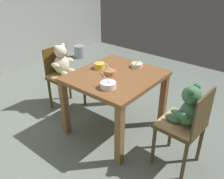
% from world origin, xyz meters
% --- Properties ---
extents(ground_plane, '(5.20, 5.20, 0.04)m').
position_xyz_m(ground_plane, '(0.00, 0.00, -0.02)').
color(ground_plane, slate).
extents(dining_table, '(0.96, 0.89, 0.72)m').
position_xyz_m(dining_table, '(0.00, 0.00, 0.60)').
color(dining_table, brown).
rests_on(dining_table, ground_plane).
extents(teddy_chair_near_front, '(0.42, 0.40, 0.89)m').
position_xyz_m(teddy_chair_near_front, '(-0.06, -0.87, 0.58)').
color(teddy_chair_near_front, '#4B3A1F').
rests_on(teddy_chair_near_front, ground_plane).
extents(teddy_chair_far_center, '(0.42, 0.37, 0.90)m').
position_xyz_m(teddy_chair_far_center, '(-0.02, 0.87, 0.58)').
color(teddy_chair_far_center, '#533715').
rests_on(teddy_chair_far_center, ground_plane).
extents(porridge_bowl_white_near_left, '(0.16, 0.17, 0.14)m').
position_xyz_m(porridge_bowl_white_near_left, '(-0.29, -0.14, 0.75)').
color(porridge_bowl_white_near_left, silver).
rests_on(porridge_bowl_white_near_left, dining_table).
extents(porridge_bowl_cream_near_right, '(0.13, 0.13, 0.11)m').
position_xyz_m(porridge_bowl_cream_near_right, '(0.33, -0.06, 0.74)').
color(porridge_bowl_cream_near_right, beige).
rests_on(porridge_bowl_cream_near_right, dining_table).
extents(porridge_bowl_terracotta_center, '(0.12, 0.13, 0.11)m').
position_xyz_m(porridge_bowl_terracotta_center, '(-0.03, 0.05, 0.75)').
color(porridge_bowl_terracotta_center, '#BE7445').
rests_on(porridge_bowl_terracotta_center, dining_table).
extents(porridge_bowl_yellow_far_center, '(0.13, 0.12, 0.13)m').
position_xyz_m(porridge_bowl_yellow_far_center, '(0.02, 0.25, 0.75)').
color(porridge_bowl_yellow_far_center, yellow).
rests_on(porridge_bowl_yellow_far_center, dining_table).
extents(metal_pail, '(0.23, 0.23, 0.25)m').
position_xyz_m(metal_pail, '(1.49, 2.15, 0.13)').
color(metal_pail, '#93969B').
rests_on(metal_pail, ground_plane).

